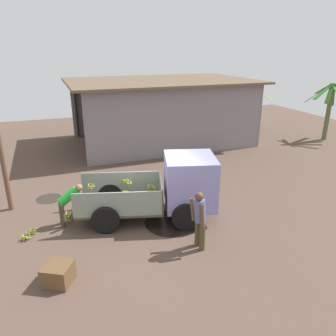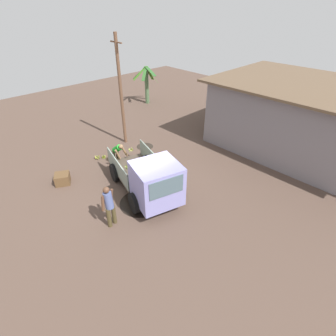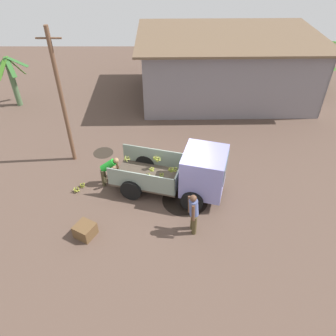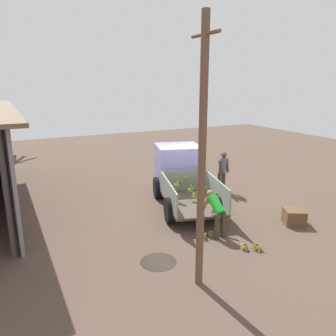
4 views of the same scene
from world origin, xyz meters
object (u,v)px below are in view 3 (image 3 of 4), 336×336
Objects in this scene: person_worker_loading at (108,169)px; banana_bunch_on_ground_0 at (82,185)px; person_foreground_visitor at (193,212)px; banana_bunch_on_ground_3 at (110,174)px; banana_bunch_on_ground_2 at (77,189)px; utility_pole at (62,99)px; banana_bunch_on_ground_1 at (110,179)px; wooden_crate_0 at (85,230)px; cargo_truck at (193,173)px.

person_worker_loading reaches higher than banana_bunch_on_ground_0.
person_foreground_visitor reaches higher than banana_bunch_on_ground_3.
person_foreground_visitor is at bearing -28.19° from banana_bunch_on_ground_0.
person_worker_loading is at bearing 21.06° from banana_bunch_on_ground_2.
utility_pole reaches higher than banana_bunch_on_ground_0.
person_foreground_visitor is 1.29× the size of person_worker_loading.
utility_pole is at bearing 139.61° from banana_bunch_on_ground_1.
banana_bunch_on_ground_1 is 1.43m from banana_bunch_on_ground_2.
banana_bunch_on_ground_0 is at bearing -160.70° from banana_bunch_on_ground_1.
banana_bunch_on_ground_0 is 0.35× the size of wooden_crate_0.
wooden_crate_0 is at bearing -75.68° from banana_bunch_on_ground_0.
person_foreground_visitor is at bearing -37.80° from person_worker_loading.
utility_pole is 3.78m from banana_bunch_on_ground_1.
banana_bunch_on_ground_0 is 0.88× the size of banana_bunch_on_ground_3.
banana_bunch_on_ground_3 is (-0.05, 0.48, -0.67)m from person_worker_loading.
banana_bunch_on_ground_0 is at bearing 104.32° from wooden_crate_0.
person_foreground_visitor is (-0.10, -1.96, -0.13)m from cargo_truck.
banana_bunch_on_ground_2 is (0.59, -2.25, -2.87)m from utility_pole.
banana_bunch_on_ground_1 is at bearing 81.41° from wooden_crate_0.
wooden_crate_0 is (-3.75, -0.20, -0.71)m from person_foreground_visitor.
banana_bunch_on_ground_0 reaches higher than banana_bunch_on_ground_1.
banana_bunch_on_ground_2 is at bearing 109.89° from wooden_crate_0.
wooden_crate_0 is (-0.42, -3.23, 0.13)m from banana_bunch_on_ground_3.
banana_bunch_on_ground_0 is 2.64m from wooden_crate_0.
cargo_truck is 7.44× the size of wooden_crate_0.
person_worker_loading reaches higher than banana_bunch_on_ground_2.
banana_bunch_on_ground_3 is (1.24, 0.98, -0.01)m from banana_bunch_on_ground_2.
cargo_truck is at bearing -1.28° from banana_bunch_on_ground_2.
banana_bunch_on_ground_0 is 1.16m from banana_bunch_on_ground_1.
person_worker_loading is at bearing 80.27° from wooden_crate_0.
person_foreground_visitor is at bearing -24.32° from banana_bunch_on_ground_2.
banana_bunch_on_ground_1 is at bearing -85.35° from banana_bunch_on_ground_3.
cargo_truck is at bearing -5.06° from banana_bunch_on_ground_0.
utility_pole is at bearing 145.03° from banana_bunch_on_ground_3.
banana_bunch_on_ground_3 reaches higher than banana_bunch_on_ground_0.
utility_pole is at bearing 104.64° from banana_bunch_on_ground_2.
banana_bunch_on_ground_0 is 1.27m from banana_bunch_on_ground_3.
banana_bunch_on_ground_2 is 1.06× the size of banana_bunch_on_ground_3.
banana_bunch_on_ground_0 is at bearing -68.94° from utility_pole.
person_foreground_visitor reaches higher than banana_bunch_on_ground_2.
banana_bunch_on_ground_2 is at bearing -151.72° from banana_bunch_on_ground_1.
wooden_crate_0 is at bearing -98.59° from banana_bunch_on_ground_1.
cargo_truck is 0.80× the size of utility_pole.
person_foreground_visitor is (5.15, -4.31, -2.04)m from utility_pole.
banana_bunch_on_ground_1 is 2.97m from wooden_crate_0.
person_worker_loading is 4.94× the size of banana_bunch_on_ground_2.
cargo_truck is at bearing -12.93° from banana_bunch_on_ground_1.
banana_bunch_on_ground_3 is at bearing 38.25° from banana_bunch_on_ground_2.
cargo_truck reaches higher than person_worker_loading.
utility_pole is at bearing -48.79° from person_foreground_visitor.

